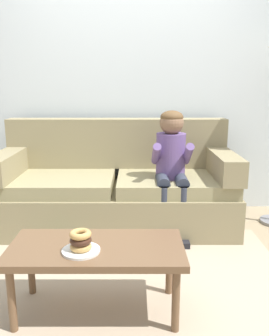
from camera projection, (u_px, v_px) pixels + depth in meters
ground at (126, 267)px, 2.62m from camera, size 10.00×10.00×0.00m
wall_back at (128, 76)px, 3.66m from camera, size 8.00×0.10×2.80m
area_rug at (125, 285)px, 2.37m from camera, size 2.27×1.85×0.01m
couch at (115, 189)px, 3.37m from camera, size 2.17×0.90×0.99m
coffee_table at (95, 254)px, 2.02m from camera, size 1.00×0.48×0.42m
person_child at (170, 161)px, 3.09m from camera, size 0.34×0.58×1.10m
plate at (80, 251)px, 1.94m from camera, size 0.21×0.21×0.01m
donut at (80, 246)px, 1.93m from camera, size 0.16×0.16×0.04m
donut_second at (79, 240)px, 1.92m from camera, size 0.17×0.17×0.04m
donut_third at (79, 234)px, 1.91m from camera, size 0.13×0.13×0.04m
toy_controller at (52, 257)px, 2.73m from camera, size 0.23×0.09×0.05m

